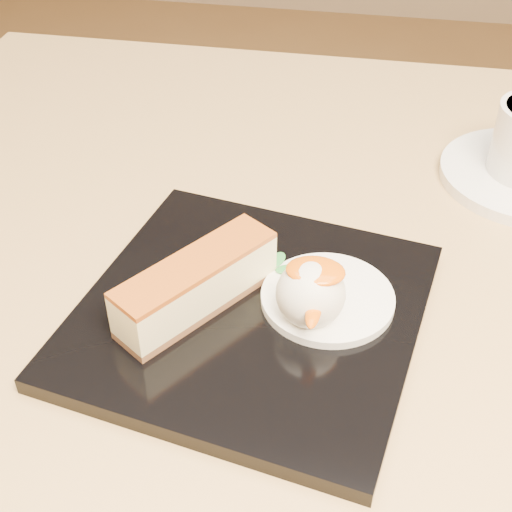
% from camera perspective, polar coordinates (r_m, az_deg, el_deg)
% --- Properties ---
extents(table, '(0.80, 0.80, 0.72)m').
position_cam_1_polar(table, '(0.63, 1.39, -12.67)').
color(table, black).
rests_on(table, ground).
extents(dessert_plate, '(0.26, 0.26, 0.01)m').
position_cam_1_polar(dessert_plate, '(0.48, -0.43, -4.61)').
color(dessert_plate, black).
rests_on(dessert_plate, table).
extents(cheesecake, '(0.09, 0.12, 0.04)m').
position_cam_1_polar(cheesecake, '(0.47, -4.78, -2.26)').
color(cheesecake, brown).
rests_on(cheesecake, dessert_plate).
extents(cream_smear, '(0.09, 0.09, 0.01)m').
position_cam_1_polar(cream_smear, '(0.48, 5.75, -3.36)').
color(cream_smear, white).
rests_on(cream_smear, dessert_plate).
extents(ice_cream_scoop, '(0.04, 0.04, 0.04)m').
position_cam_1_polar(ice_cream_scoop, '(0.45, 4.39, -3.02)').
color(ice_cream_scoop, white).
rests_on(ice_cream_scoop, cream_smear).
extents(mango_sauce, '(0.04, 0.03, 0.01)m').
position_cam_1_polar(mango_sauce, '(0.44, 4.79, -1.20)').
color(mango_sauce, '#E96007').
rests_on(mango_sauce, ice_cream_scoop).
extents(mint_sprig, '(0.04, 0.03, 0.00)m').
position_cam_1_polar(mint_sprig, '(0.50, 2.76, -0.68)').
color(mint_sprig, green).
rests_on(mint_sprig, cream_smear).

